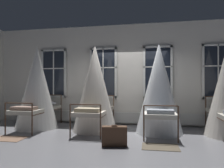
# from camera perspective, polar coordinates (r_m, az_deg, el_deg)

# --- Properties ---
(ground) EXTENTS (19.52, 19.52, 0.00)m
(ground) POSITION_cam_1_polar(r_m,az_deg,el_deg) (6.38, 3.86, -12.61)
(ground) COLOR slate
(back_wall_with_windows) EXTENTS (9.99, 0.10, 3.47)m
(back_wall_with_windows) POSITION_cam_1_polar(r_m,az_deg,el_deg) (7.35, 4.94, 2.62)
(back_wall_with_windows) COLOR silver
(back_wall_with_windows) RESTS_ON ground
(window_bank) EXTENTS (6.59, 0.10, 2.61)m
(window_bank) POSITION_cam_1_polar(r_m,az_deg,el_deg) (7.23, 4.84, -2.94)
(window_bank) COLOR black
(window_bank) RESTS_ON ground
(cot_first) EXTENTS (1.32, 1.98, 2.60)m
(cot_first) POSITION_cam_1_polar(r_m,az_deg,el_deg) (7.09, -19.66, -1.05)
(cot_first) COLOR #4C3323
(cot_first) RESTS_ON ground
(cot_second) EXTENTS (1.32, 1.97, 2.57)m
(cot_second) POSITION_cam_1_polar(r_m,az_deg,el_deg) (6.31, -4.66, -1.28)
(cot_second) COLOR #4C3323
(cot_second) RESTS_ON ground
(cot_third) EXTENTS (1.32, 1.98, 2.56)m
(cot_third) POSITION_cam_1_polar(r_m,az_deg,el_deg) (6.12, 12.57, -1.37)
(cot_third) COLOR #4C3323
(cot_third) RESTS_ON ground
(rug_first) EXTENTS (0.81, 0.58, 0.01)m
(rug_first) POSITION_cam_1_polar(r_m,az_deg,el_deg) (6.10, -26.13, -13.13)
(rug_first) COLOR brown
(rug_first) RESTS_ON ground
(rug_third) EXTENTS (0.81, 0.57, 0.01)m
(rug_third) POSITION_cam_1_polar(r_m,az_deg,el_deg) (4.94, 12.98, -16.27)
(rug_third) COLOR brown
(rug_third) RESTS_ON ground
(suitcase_dark) EXTENTS (0.59, 0.30, 0.47)m
(suitcase_dark) POSITION_cam_1_polar(r_m,az_deg,el_deg) (4.85, 0.67, -13.92)
(suitcase_dark) COLOR #472D1E
(suitcase_dark) RESTS_ON ground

